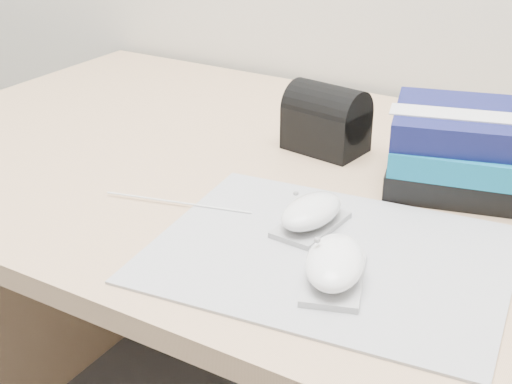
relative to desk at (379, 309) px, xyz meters
The scene contains 7 objects.
desk is the anchor object (origin of this frame).
mousepad 0.35m from the desk, 85.12° to the right, with size 0.40×0.31×0.00m, color gray.
mouse_rear 0.33m from the desk, 96.94° to the right, with size 0.07×0.11×0.04m.
mouse_front 0.40m from the desk, 80.43° to the right, with size 0.10×0.13×0.05m.
usb_cable 0.40m from the desk, 130.56° to the right, with size 0.00×0.00×0.20m, color white.
book_stack 0.31m from the desk, ahead, with size 0.26×0.23×0.11m.
pouch 0.31m from the desk, 164.21° to the left, with size 0.13×0.10×0.10m.
Camera 1 is at (0.31, 0.74, 1.16)m, focal length 50.00 mm.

